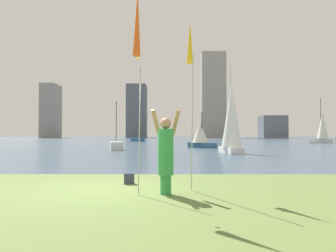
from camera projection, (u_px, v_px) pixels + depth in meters
The scene contains 14 objects.
ground at pixel (161, 141), 58.71m from camera, with size 120.00×138.00×0.12m.
person at pixel (166, 152), 7.15m from camera, with size 0.69×0.51×1.88m.
kite_flag_left at pixel (137, 26), 6.80m from camera, with size 0.16×0.99×4.44m.
kite_flag_right at pixel (190, 47), 8.02m from camera, with size 0.16×1.25×4.11m.
bag at pixel (129, 179), 8.58m from camera, with size 0.25×0.17×0.28m.
sailboat_0 at pixel (322, 127), 44.03m from camera, with size 2.80×2.03×6.10m.
sailboat_1 at pixel (201, 135), 30.49m from camera, with size 2.60×2.80×3.39m.
sailboat_6 at pixel (116, 146), 25.68m from camera, with size 1.34×1.93×3.91m.
sailboat_7 at pixel (231, 119), 21.79m from camera, with size 1.53×2.81×5.89m.
sailboat_8 at pixel (138, 139), 53.09m from camera, with size 2.45×2.13×3.90m.
skyline_tower_0 at pixel (51, 111), 100.31m from camera, with size 4.34×7.88×16.43m.
skyline_tower_1 at pixel (137, 111), 98.80m from camera, with size 5.77×7.86×15.98m.
skyline_tower_2 at pixel (213, 96), 98.27m from camera, with size 7.12×6.75×25.54m.
skyline_tower_3 at pixel (273, 127), 97.71m from camera, with size 7.18×6.67×6.59m.
Camera 1 is at (1.64, -7.80, 1.34)m, focal length 34.72 mm.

